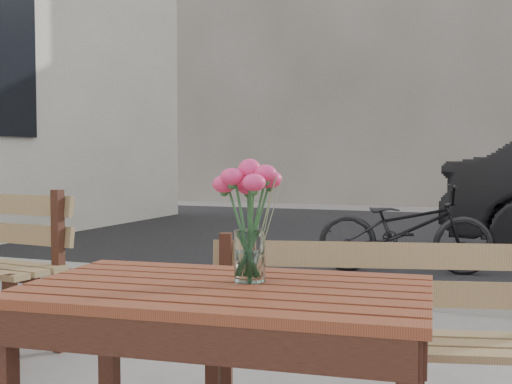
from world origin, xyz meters
TOP-DOWN VIEW (x-y plane):
  - street at (0.00, 5.06)m, footprint 30.00×8.12m
  - backdrop_buildings at (0.17, 14.40)m, footprint 15.50×4.00m
  - main_table at (-0.12, 0.05)m, footprint 1.17×0.75m
  - main_bench at (0.18, 0.73)m, footprint 1.30×0.67m
  - main_vase at (-0.08, 0.13)m, footprint 0.19×0.19m
  - bicycle at (-0.22, 4.31)m, footprint 1.61×0.79m

SIDE VIEW (x-z plane):
  - street at x=0.00m, z-range -0.03..0.09m
  - bicycle at x=-0.22m, z-range 0.00..0.81m
  - main_bench at x=0.18m, z-range 0.08..0.85m
  - main_table at x=-0.12m, z-range 0.23..0.91m
  - main_vase at x=-0.08m, z-range 0.73..1.08m
  - backdrop_buildings at x=0.17m, z-range -0.40..7.60m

